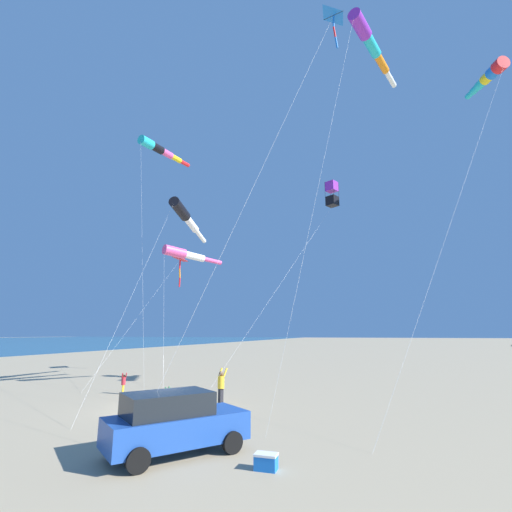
% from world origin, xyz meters
% --- Properties ---
extents(ground_plane, '(600.00, 600.00, 0.00)m').
position_xyz_m(ground_plane, '(0.00, 0.00, 0.00)').
color(ground_plane, tan).
extents(parked_car, '(4.13, 4.51, 1.85)m').
position_xyz_m(parked_car, '(4.37, -6.35, 0.95)').
color(parked_car, '#1E479E').
rests_on(parked_car, ground_plane).
extents(cooler_box, '(0.62, 0.42, 0.42)m').
position_xyz_m(cooler_box, '(7.45, -6.71, 0.21)').
color(cooler_box, blue).
rests_on(cooler_box, ground_plane).
extents(person_adult_flyer, '(0.47, 0.59, 1.81)m').
position_xyz_m(person_adult_flyer, '(2.56, 1.74, 0.99)').
color(person_adult_flyer, '#232328').
rests_on(person_adult_flyer, ground_plane).
extents(person_child_green_jacket, '(0.43, 0.34, 1.39)m').
position_xyz_m(person_child_green_jacket, '(2.02, -2.52, 0.76)').
color(person_child_green_jacket, silver).
rests_on(person_child_green_jacket, ground_plane).
extents(person_child_grey_jacket, '(0.45, 0.45, 1.27)m').
position_xyz_m(person_child_grey_jacket, '(-4.40, 2.83, 0.69)').
color(person_child_grey_jacket, gold).
rests_on(person_child_grey_jacket, ground_plane).
extents(kite_windsock_red_high_left, '(2.64, 16.49, 13.25)m').
position_xyz_m(kite_windsock_red_high_left, '(-2.77, 6.86, 12.46)').
color(kite_windsock_red_high_left, black).
rests_on(kite_windsock_red_high_left, ground_plane).
extents(kite_windsock_striped_overhead, '(9.67, 14.34, 20.90)m').
position_xyz_m(kite_windsock_striped_overhead, '(19.01, 7.65, 20.48)').
color(kite_windsock_striped_overhead, red).
rests_on(kite_windsock_striped_overhead, ground_plane).
extents(kite_delta_white_trailing, '(1.80, 13.82, 11.46)m').
position_xyz_m(kite_delta_white_trailing, '(-7.68, 15.06, 11.02)').
color(kite_delta_white_trailing, red).
rests_on(kite_delta_white_trailing, ground_plane).
extents(kite_box_green_low_center, '(5.86, 12.37, 14.97)m').
position_xyz_m(kite_box_green_low_center, '(8.21, 9.31, 14.00)').
color(kite_box_green_low_center, purple).
rests_on(kite_box_green_low_center, ground_plane).
extents(kite_windsock_small_distant, '(6.78, 12.41, 22.20)m').
position_xyz_m(kite_windsock_small_distant, '(11.51, 3.93, 21.79)').
color(kite_windsock_small_distant, purple).
rests_on(kite_windsock_small_distant, ground_plane).
extents(kite_delta_long_streamer_left, '(7.21, 4.21, 17.60)m').
position_xyz_m(kite_delta_long_streamer_left, '(9.68, -3.38, 17.29)').
color(kite_delta_long_streamer_left, blue).
rests_on(kite_delta_long_streamer_left, ground_plane).
extents(kite_windsock_blue_topmost, '(5.76, 11.73, 21.28)m').
position_xyz_m(kite_windsock_blue_topmost, '(-7.87, 10.49, 20.86)').
color(kite_windsock_blue_topmost, '#1EB7C6').
rests_on(kite_windsock_blue_topmost, ground_plane).
extents(kite_windsock_long_streamer_right, '(4.37, 10.11, 9.91)m').
position_xyz_m(kite_windsock_long_streamer_right, '(-2.47, 6.46, 9.41)').
color(kite_windsock_long_streamer_right, '#EF4C93').
rests_on(kite_windsock_long_streamer_right, ground_plane).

